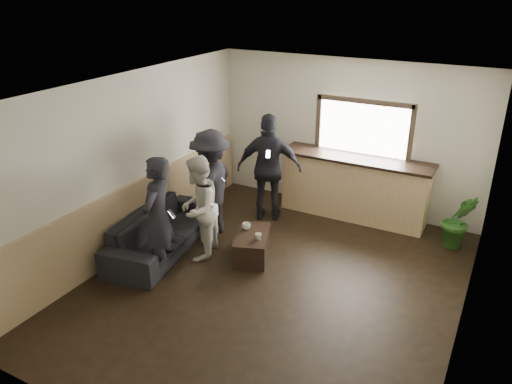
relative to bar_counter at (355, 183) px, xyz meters
The scene contains 12 objects.
ground 2.79m from the bar_counter, 96.35° to the right, with size 5.00×6.00×0.01m, color black.
room_shell 3.00m from the bar_counter, 111.04° to the right, with size 5.01×6.01×2.80m.
bar_counter is the anchor object (origin of this frame).
sofa 3.55m from the bar_counter, 131.12° to the right, with size 2.27×0.89×0.66m, color black.
coffee_table 2.40m from the bar_counter, 113.26° to the right, with size 0.49×0.88×0.39m, color black.
cup_a 2.34m from the bar_counter, 117.94° to the right, with size 0.13×0.13×0.10m, color silver.
cup_b 2.41m from the bar_counter, 108.76° to the right, with size 0.10×0.10×0.10m, color silver.
potted_plant 1.89m from the bar_counter, 10.36° to the right, with size 0.52×0.42×0.95m, color #2D6623.
person_a 3.75m from the bar_counter, 120.09° to the right, with size 0.58×0.75×1.84m.
person_b 3.04m from the bar_counter, 123.40° to the right, with size 0.82×0.94×1.65m.
person_c 2.65m from the bar_counter, 135.46° to the right, with size 0.87×1.29×1.85m.
person_d 1.59m from the bar_counter, 148.10° to the right, with size 1.24×0.86×1.95m.
Camera 1 is at (2.65, -5.49, 4.07)m, focal length 35.00 mm.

